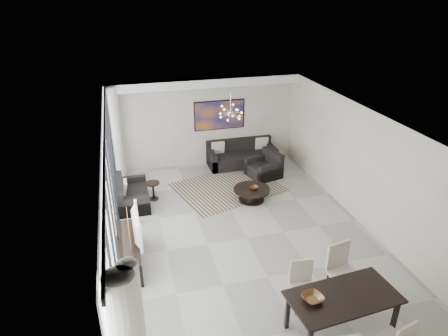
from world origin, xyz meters
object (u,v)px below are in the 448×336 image
object	(u,v)px
coffee_table	(252,194)
television	(133,226)
tv_console	(128,252)
dining_table	(343,300)
sofa_main	(242,157)

from	to	relation	value
coffee_table	television	xyz separation A→B (m)	(-3.30, -1.85, 0.68)
television	tv_console	bearing A→B (deg)	107.32
dining_table	sofa_main	bearing A→B (deg)	86.48
coffee_table	sofa_main	distance (m)	2.41
sofa_main	tv_console	xyz separation A→B (m)	(-3.91, -4.27, 0.00)
dining_table	tv_console	bearing A→B (deg)	140.41
television	dining_table	distance (m)	4.41
dining_table	coffee_table	bearing A→B (deg)	90.09
sofa_main	dining_table	distance (m)	7.17
coffee_table	tv_console	distance (m)	3.95
tv_console	coffee_table	bearing A→B (deg)	28.83
coffee_table	dining_table	world-z (taller)	dining_table
television	dining_table	bearing A→B (deg)	-132.31
tv_console	television	distance (m)	0.63
coffee_table	television	size ratio (longest dim) A/B	0.90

